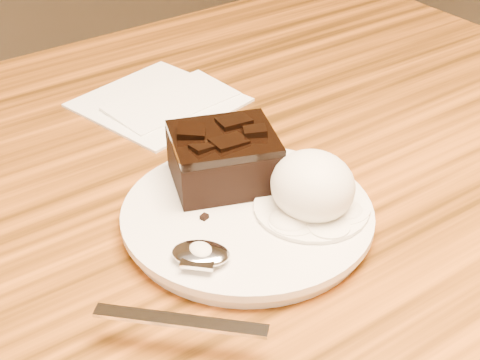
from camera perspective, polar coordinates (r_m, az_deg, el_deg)
plate at (r=0.59m, az=0.57°, el=-2.98°), size 0.20×0.20×0.02m
brownie at (r=0.61m, az=-1.25°, el=1.43°), size 0.10×0.10×0.04m
ice_cream_scoop at (r=0.58m, az=5.61°, el=-0.45°), size 0.06×0.07×0.05m
melt_puddle at (r=0.59m, az=5.50°, el=-2.19°), size 0.09×0.09×0.00m
spoon at (r=0.54m, az=-3.03°, el=-5.80°), size 0.14×0.14×0.01m
napkin at (r=0.78m, az=-6.27°, el=6.03°), size 0.17×0.17×0.01m
crumb_a at (r=0.58m, az=-2.76°, el=-2.86°), size 0.01×0.01×0.00m
crumb_b at (r=0.56m, az=5.26°, el=-4.17°), size 0.01×0.01×0.00m
crumb_c at (r=0.61m, az=2.72°, el=-0.74°), size 0.01×0.01×0.00m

